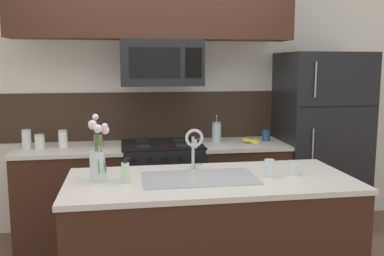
{
  "coord_description": "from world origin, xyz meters",
  "views": [
    {
      "loc": [
        -0.36,
        -3.08,
        1.67
      ],
      "look_at": [
        0.19,
        0.27,
        1.16
      ],
      "focal_mm": 40.0,
      "sensor_mm": 36.0,
      "label": 1
    }
  ],
  "objects_px": {
    "storage_jar_squat": "(98,139)",
    "french_press": "(216,132)",
    "stove_range": "(162,190)",
    "storage_jar_short": "(63,139)",
    "drinking_glass": "(269,168)",
    "spare_glass": "(294,169)",
    "flower_vase": "(98,159)",
    "storage_jar_tall": "(27,139)",
    "microwave": "(161,63)",
    "banana_bunch": "(252,141)",
    "sink_faucet": "(194,144)",
    "dish_soap_bottle": "(125,172)",
    "storage_jar_medium": "(40,141)",
    "coffee_tin": "(266,135)",
    "refrigerator": "(319,142)"
  },
  "relations": [
    {
      "from": "storage_jar_squat",
      "to": "french_press",
      "type": "height_order",
      "value": "french_press"
    },
    {
      "from": "stove_range",
      "to": "storage_jar_short",
      "type": "xyz_separation_m",
      "value": [
        -0.91,
        0.03,
        0.53
      ]
    },
    {
      "from": "storage_jar_short",
      "to": "drinking_glass",
      "type": "relative_size",
      "value": 1.34
    },
    {
      "from": "french_press",
      "to": "drinking_glass",
      "type": "relative_size",
      "value": 2.21
    },
    {
      "from": "drinking_glass",
      "to": "spare_glass",
      "type": "height_order",
      "value": "drinking_glass"
    },
    {
      "from": "spare_glass",
      "to": "flower_vase",
      "type": "height_order",
      "value": "flower_vase"
    },
    {
      "from": "storage_jar_tall",
      "to": "french_press",
      "type": "height_order",
      "value": "french_press"
    },
    {
      "from": "microwave",
      "to": "storage_jar_tall",
      "type": "bearing_deg",
      "value": 178.13
    },
    {
      "from": "banana_bunch",
      "to": "spare_glass",
      "type": "relative_size",
      "value": 2.1
    },
    {
      "from": "sink_faucet",
      "to": "spare_glass",
      "type": "bearing_deg",
      "value": -19.35
    },
    {
      "from": "stove_range",
      "to": "storage_jar_tall",
      "type": "height_order",
      "value": "storage_jar_tall"
    },
    {
      "from": "french_press",
      "to": "dish_soap_bottle",
      "type": "distance_m",
      "value": 1.6
    },
    {
      "from": "microwave",
      "to": "french_press",
      "type": "relative_size",
      "value": 2.79
    },
    {
      "from": "storage_jar_tall",
      "to": "flower_vase",
      "type": "height_order",
      "value": "flower_vase"
    },
    {
      "from": "storage_jar_tall",
      "to": "microwave",
      "type": "bearing_deg",
      "value": -1.87
    },
    {
      "from": "storage_jar_tall",
      "to": "drinking_glass",
      "type": "relative_size",
      "value": 1.44
    },
    {
      "from": "storage_jar_tall",
      "to": "flower_vase",
      "type": "bearing_deg",
      "value": -60.58
    },
    {
      "from": "banana_bunch",
      "to": "flower_vase",
      "type": "distance_m",
      "value": 1.82
    },
    {
      "from": "storage_jar_tall",
      "to": "flower_vase",
      "type": "xyz_separation_m",
      "value": [
        0.7,
        -1.24,
        0.07
      ]
    },
    {
      "from": "stove_range",
      "to": "drinking_glass",
      "type": "distance_m",
      "value": 1.51
    },
    {
      "from": "storage_jar_squat",
      "to": "sink_faucet",
      "type": "height_order",
      "value": "sink_faucet"
    },
    {
      "from": "storage_jar_medium",
      "to": "storage_jar_short",
      "type": "height_order",
      "value": "storage_jar_short"
    },
    {
      "from": "drinking_glass",
      "to": "flower_vase",
      "type": "relative_size",
      "value": 0.27
    },
    {
      "from": "storage_jar_medium",
      "to": "storage_jar_squat",
      "type": "height_order",
      "value": "storage_jar_medium"
    },
    {
      "from": "banana_bunch",
      "to": "flower_vase",
      "type": "xyz_separation_m",
      "value": [
        -1.39,
        -1.16,
        0.13
      ]
    },
    {
      "from": "banana_bunch",
      "to": "coffee_tin",
      "type": "distance_m",
      "value": 0.22
    },
    {
      "from": "storage_jar_short",
      "to": "storage_jar_tall",
      "type": "bearing_deg",
      "value": -178.45
    },
    {
      "from": "french_press",
      "to": "flower_vase",
      "type": "height_order",
      "value": "flower_vase"
    },
    {
      "from": "storage_jar_squat",
      "to": "spare_glass",
      "type": "bearing_deg",
      "value": -43.04
    },
    {
      "from": "storage_jar_medium",
      "to": "banana_bunch",
      "type": "height_order",
      "value": "storage_jar_medium"
    },
    {
      "from": "dish_soap_bottle",
      "to": "french_press",
      "type": "bearing_deg",
      "value": 56.03
    },
    {
      "from": "microwave",
      "to": "sink_faucet",
      "type": "xyz_separation_m",
      "value": [
        0.14,
        -1.01,
        -0.57
      ]
    },
    {
      "from": "dish_soap_bottle",
      "to": "drinking_glass",
      "type": "xyz_separation_m",
      "value": [
        0.96,
        -0.02,
        -0.01
      ]
    },
    {
      "from": "microwave",
      "to": "sink_faucet",
      "type": "bearing_deg",
      "value": -82.3
    },
    {
      "from": "stove_range",
      "to": "refrigerator",
      "type": "relative_size",
      "value": 0.52
    },
    {
      "from": "microwave",
      "to": "drinking_glass",
      "type": "xyz_separation_m",
      "value": [
        0.61,
        -1.26,
        -0.71
      ]
    },
    {
      "from": "sink_faucet",
      "to": "drinking_glass",
      "type": "bearing_deg",
      "value": -28.11
    },
    {
      "from": "storage_jar_squat",
      "to": "banana_bunch",
      "type": "xyz_separation_m",
      "value": [
        1.46,
        -0.09,
        -0.04
      ]
    },
    {
      "from": "storage_jar_short",
      "to": "banana_bunch",
      "type": "xyz_separation_m",
      "value": [
        1.78,
        -0.09,
        -0.06
      ]
    },
    {
      "from": "storage_jar_medium",
      "to": "flower_vase",
      "type": "height_order",
      "value": "flower_vase"
    },
    {
      "from": "coffee_tin",
      "to": "flower_vase",
      "type": "bearing_deg",
      "value": -141.15
    },
    {
      "from": "microwave",
      "to": "flower_vase",
      "type": "xyz_separation_m",
      "value": [
        -0.53,
        -1.2,
        -0.62
      ]
    },
    {
      "from": "french_press",
      "to": "flower_vase",
      "type": "distance_m",
      "value": 1.67
    },
    {
      "from": "stove_range",
      "to": "flower_vase",
      "type": "xyz_separation_m",
      "value": [
        -0.53,
        -1.22,
        0.6
      ]
    },
    {
      "from": "microwave",
      "to": "storage_jar_squat",
      "type": "height_order",
      "value": "microwave"
    },
    {
      "from": "refrigerator",
      "to": "french_press",
      "type": "relative_size",
      "value": 6.67
    },
    {
      "from": "french_press",
      "to": "flower_vase",
      "type": "relative_size",
      "value": 0.61
    },
    {
      "from": "flower_vase",
      "to": "coffee_tin",
      "type": "bearing_deg",
      "value": 38.85
    },
    {
      "from": "storage_jar_squat",
      "to": "storage_jar_short",
      "type": "bearing_deg",
      "value": -179.06
    },
    {
      "from": "flower_vase",
      "to": "drinking_glass",
      "type": "bearing_deg",
      "value": -3.28
    }
  ]
}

